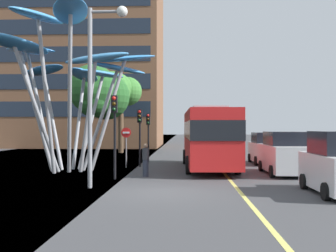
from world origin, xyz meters
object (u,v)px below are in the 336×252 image
object	(u,v)px
car_parked_far	(266,149)
pedestrian	(146,160)
leaf_sculpture	(67,62)
traffic_light_island_mid	(148,127)
traffic_light_kerb_near	(114,119)
street_lamp	(99,71)
red_bus	(208,135)
traffic_light_kerb_far	(140,125)
no_entry_sign	(126,141)
car_parked_mid	(284,154)

from	to	relation	value
car_parked_far	pedestrian	distance (m)	10.23
leaf_sculpture	traffic_light_island_mid	xyz separation A→B (m)	(3.96, 6.38, -3.62)
traffic_light_kerb_near	street_lamp	world-z (taller)	street_lamp
red_bus	pedestrian	size ratio (longest dim) A/B	6.18
red_bus	traffic_light_kerb_near	size ratio (longest dim) A/B	2.56
red_bus	leaf_sculpture	distance (m)	9.05
leaf_sculpture	traffic_light_kerb_near	xyz separation A→B (m)	(3.29, -3.55, -3.27)
traffic_light_kerb_far	pedestrian	world-z (taller)	traffic_light_kerb_far
traffic_light_kerb_near	traffic_light_kerb_far	xyz separation A→B (m)	(0.50, 5.98, -0.27)
traffic_light_kerb_near	no_entry_sign	size ratio (longest dim) A/B	1.62
no_entry_sign	red_bus	bearing A→B (deg)	-7.11
traffic_light_kerb_far	car_parked_mid	size ratio (longest dim) A/B	0.78
leaf_sculpture	traffic_light_island_mid	distance (m)	8.33
traffic_light_kerb_near	no_entry_sign	bearing A→B (deg)	92.80
traffic_light_kerb_near	traffic_light_island_mid	xyz separation A→B (m)	(0.66, 9.93, -0.35)
leaf_sculpture	car_parked_far	xyz separation A→B (m)	(11.94, 4.79, -5.11)
car_parked_mid	traffic_light_island_mid	bearing A→B (deg)	135.60
traffic_light_island_mid	traffic_light_kerb_far	bearing A→B (deg)	-92.39
leaf_sculpture	pedestrian	distance (m)	7.41
traffic_light_kerb_far	street_lamp	distance (m)	8.90
traffic_light_island_mid	pedestrian	xyz separation A→B (m)	(0.67, -8.75, -1.66)
red_bus	car_parked_far	size ratio (longest dim) A/B	2.45
red_bus	car_parked_far	world-z (taller)	red_bus
car_parked_mid	car_parked_far	world-z (taller)	car_parked_mid
traffic_light_kerb_near	car_parked_mid	world-z (taller)	traffic_light_kerb_near
car_parked_mid	pedestrian	xyz separation A→B (m)	(-7.03, -1.20, -0.23)
leaf_sculpture	street_lamp	bearing A→B (deg)	-63.16
pedestrian	traffic_light_kerb_far	bearing A→B (deg)	99.89
traffic_light_kerb_near	street_lamp	bearing A→B (deg)	-93.55
traffic_light_kerb_far	car_parked_far	world-z (taller)	traffic_light_kerb_far
traffic_light_island_mid	car_parked_mid	world-z (taller)	traffic_light_island_mid
red_bus	car_parked_mid	distance (m)	4.62
street_lamp	no_entry_sign	size ratio (longest dim) A/B	3.02
car_parked_far	street_lamp	size ratio (longest dim) A/B	0.56
leaf_sculpture	traffic_light_kerb_far	size ratio (longest dim) A/B	2.82
traffic_light_kerb_far	no_entry_sign	distance (m)	1.29
car_parked_mid	pedestrian	world-z (taller)	car_parked_mid
traffic_light_kerb_far	traffic_light_kerb_near	bearing A→B (deg)	-94.77
traffic_light_kerb_near	street_lamp	distance (m)	3.22
leaf_sculpture	red_bus	bearing A→B (deg)	10.02
traffic_light_island_mid	pedestrian	bearing A→B (deg)	-85.60
red_bus	street_lamp	world-z (taller)	street_lamp
red_bus	traffic_light_island_mid	bearing A→B (deg)	128.63
traffic_light_kerb_far	leaf_sculpture	bearing A→B (deg)	-147.29
leaf_sculpture	car_parked_mid	size ratio (longest dim) A/B	2.19
red_bus	leaf_sculpture	bearing A→B (deg)	-169.98
no_entry_sign	traffic_light_island_mid	bearing A→B (deg)	77.89
leaf_sculpture	street_lamp	size ratio (longest dim) A/B	1.36
traffic_light_kerb_far	no_entry_sign	world-z (taller)	traffic_light_kerb_far
traffic_light_kerb_near	pedestrian	world-z (taller)	traffic_light_kerb_near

